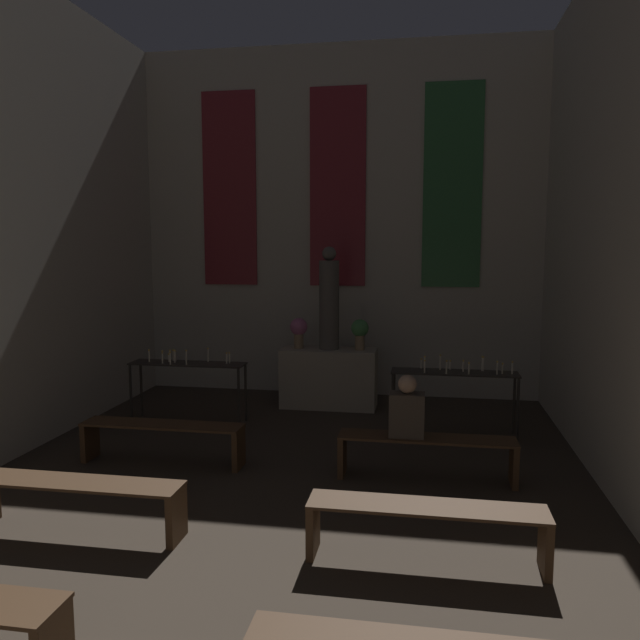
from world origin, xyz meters
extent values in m
cube|color=beige|center=(0.00, 10.77, 2.77)|extent=(6.60, 0.12, 5.54)
cube|color=maroon|center=(-1.78, 10.69, 3.33)|extent=(0.89, 0.03, 3.10)
cube|color=maroon|center=(0.00, 10.69, 3.33)|extent=(0.89, 0.03, 3.10)
cube|color=#33723F|center=(1.78, 10.69, 3.33)|extent=(0.89, 0.03, 3.10)
cube|color=#ADA38E|center=(0.00, 9.82, 0.44)|extent=(1.42, 0.57, 0.88)
cylinder|color=#5B5651|center=(0.00, 9.82, 1.54)|extent=(0.29, 0.29, 1.32)
sphere|color=#5B5651|center=(0.00, 9.82, 2.30)|extent=(0.21, 0.21, 0.21)
cylinder|color=#937A5B|center=(-0.46, 9.82, 1.00)|extent=(0.14, 0.14, 0.23)
sphere|color=#C66B9E|center=(-0.46, 9.82, 1.21)|extent=(0.26, 0.26, 0.26)
cylinder|color=#937A5B|center=(0.46, 9.82, 1.00)|extent=(0.14, 0.14, 0.23)
sphere|color=#4C9351|center=(0.46, 9.82, 1.21)|extent=(0.26, 0.26, 0.26)
cube|color=#332D28|center=(-1.79, 8.72, 0.81)|extent=(1.60, 0.38, 0.02)
cylinder|color=#332D28|center=(-2.56, 8.56, 0.40)|extent=(0.04, 0.04, 0.80)
cylinder|color=#332D28|center=(-1.02, 8.56, 0.40)|extent=(0.04, 0.04, 0.80)
cylinder|color=#332D28|center=(-2.56, 8.88, 0.40)|extent=(0.04, 0.04, 0.80)
cylinder|color=#332D28|center=(-1.02, 8.88, 0.40)|extent=(0.04, 0.04, 0.80)
cylinder|color=silver|center=(-2.07, 8.73, 0.87)|extent=(0.02, 0.02, 0.10)
sphere|color=#F9CC4C|center=(-2.07, 8.73, 0.93)|extent=(0.02, 0.02, 0.02)
cylinder|color=silver|center=(-1.21, 8.78, 0.89)|extent=(0.02, 0.02, 0.13)
sphere|color=#F9CC4C|center=(-1.21, 8.78, 0.97)|extent=(0.02, 0.02, 0.02)
cylinder|color=silver|center=(-1.24, 8.74, 0.89)|extent=(0.02, 0.02, 0.14)
sphere|color=#F9CC4C|center=(-1.24, 8.74, 0.97)|extent=(0.02, 0.02, 0.02)
cylinder|color=silver|center=(-2.11, 8.63, 0.89)|extent=(0.02, 0.02, 0.13)
sphere|color=#F9CC4C|center=(-2.11, 8.63, 0.97)|extent=(0.02, 0.02, 0.02)
cylinder|color=silver|center=(-1.54, 8.84, 0.91)|extent=(0.02, 0.02, 0.17)
sphere|color=#F9CC4C|center=(-1.54, 8.84, 1.01)|extent=(0.02, 0.02, 0.02)
cylinder|color=silver|center=(-2.34, 8.70, 0.90)|extent=(0.02, 0.02, 0.15)
sphere|color=#F9CC4C|center=(-2.34, 8.70, 0.99)|extent=(0.02, 0.02, 0.02)
cylinder|color=silver|center=(-2.11, 8.63, 0.90)|extent=(0.02, 0.02, 0.16)
sphere|color=#F9CC4C|center=(-2.11, 8.63, 0.99)|extent=(0.02, 0.02, 0.02)
cylinder|color=silver|center=(-1.97, 8.69, 0.90)|extent=(0.02, 0.02, 0.16)
sphere|color=#F9CC4C|center=(-1.97, 8.69, 0.99)|extent=(0.02, 0.02, 0.02)
cylinder|color=silver|center=(-1.76, 8.60, 0.91)|extent=(0.02, 0.02, 0.18)
sphere|color=#F9CC4C|center=(-1.76, 8.60, 1.01)|extent=(0.02, 0.02, 0.02)
cylinder|color=silver|center=(-2.05, 8.83, 0.89)|extent=(0.02, 0.02, 0.14)
sphere|color=#F9CC4C|center=(-2.05, 8.83, 0.97)|extent=(0.02, 0.02, 0.02)
cylinder|color=silver|center=(-1.97, 8.56, 0.90)|extent=(0.02, 0.02, 0.15)
sphere|color=#F9CC4C|center=(-1.97, 8.56, 0.99)|extent=(0.02, 0.02, 0.02)
cylinder|color=silver|center=(-2.05, 8.74, 0.90)|extent=(0.02, 0.02, 0.15)
sphere|color=#F9CC4C|center=(-2.05, 8.74, 0.98)|extent=(0.02, 0.02, 0.02)
cylinder|color=silver|center=(-1.99, 8.79, 0.89)|extent=(0.02, 0.02, 0.13)
sphere|color=#F9CC4C|center=(-1.99, 8.79, 0.96)|extent=(0.02, 0.02, 0.02)
cube|color=#332D28|center=(1.79, 8.72, 0.81)|extent=(1.60, 0.38, 0.02)
cylinder|color=#332D28|center=(1.02, 8.56, 0.40)|extent=(0.04, 0.04, 0.80)
cylinder|color=#332D28|center=(2.56, 8.56, 0.40)|extent=(0.04, 0.04, 0.80)
cylinder|color=#332D28|center=(1.02, 8.88, 0.40)|extent=(0.04, 0.04, 0.80)
cylinder|color=#332D28|center=(2.56, 8.88, 0.40)|extent=(0.04, 0.04, 0.80)
cylinder|color=silver|center=(2.15, 8.83, 0.91)|extent=(0.02, 0.02, 0.17)
sphere|color=#F9CC4C|center=(2.15, 8.83, 1.00)|extent=(0.02, 0.02, 0.02)
cylinder|color=silver|center=(2.38, 8.69, 0.88)|extent=(0.02, 0.02, 0.12)
sphere|color=#F9CC4C|center=(2.38, 8.69, 0.95)|extent=(0.02, 0.02, 0.02)
cylinder|color=silver|center=(1.41, 8.74, 0.91)|extent=(0.02, 0.02, 0.17)
sphere|color=#F9CC4C|center=(1.41, 8.74, 1.00)|extent=(0.02, 0.02, 0.02)
cylinder|color=silver|center=(1.90, 8.75, 0.89)|extent=(0.02, 0.02, 0.13)
sphere|color=#F9CC4C|center=(1.90, 8.75, 0.96)|extent=(0.02, 0.02, 0.02)
cylinder|color=silver|center=(1.68, 8.58, 0.90)|extent=(0.02, 0.02, 0.15)
sphere|color=#F9CC4C|center=(1.68, 8.58, 0.98)|extent=(0.02, 0.02, 0.02)
cylinder|color=silver|center=(2.14, 8.83, 0.91)|extent=(0.02, 0.02, 0.17)
sphere|color=#F9CC4C|center=(2.14, 8.83, 1.01)|extent=(0.02, 0.02, 0.02)
cylinder|color=silver|center=(1.41, 8.59, 0.90)|extent=(0.02, 0.02, 0.15)
sphere|color=#F9CC4C|center=(1.41, 8.59, 0.98)|extent=(0.02, 0.02, 0.02)
cylinder|color=silver|center=(2.31, 8.64, 0.90)|extent=(0.02, 0.02, 0.15)
sphere|color=#F9CC4C|center=(2.31, 8.64, 0.98)|extent=(0.02, 0.02, 0.02)
cylinder|color=silver|center=(1.74, 8.86, 0.87)|extent=(0.02, 0.02, 0.10)
sphere|color=#F9CC4C|center=(1.74, 8.86, 0.94)|extent=(0.02, 0.02, 0.02)
cylinder|color=silver|center=(1.96, 8.59, 0.89)|extent=(0.02, 0.02, 0.13)
sphere|color=#F9CC4C|center=(1.96, 8.59, 0.97)|extent=(0.02, 0.02, 0.02)
cylinder|color=silver|center=(1.37, 8.87, 0.88)|extent=(0.02, 0.02, 0.11)
sphere|color=#F9CC4C|center=(1.37, 8.87, 0.95)|extent=(0.02, 0.02, 0.02)
cylinder|color=silver|center=(1.61, 8.82, 0.91)|extent=(0.02, 0.02, 0.18)
sphere|color=#F9CC4C|center=(1.61, 8.82, 1.01)|extent=(0.02, 0.02, 0.02)
cylinder|color=silver|center=(2.49, 8.69, 0.89)|extent=(0.02, 0.02, 0.14)
sphere|color=#F9CC4C|center=(2.49, 8.69, 0.98)|extent=(0.02, 0.02, 0.02)
cube|color=#4C331E|center=(-1.45, 5.36, 0.45)|extent=(1.82, 0.36, 0.03)
cube|color=#4C331E|center=(-0.57, 5.36, 0.22)|extent=(0.06, 0.32, 0.43)
cube|color=#4C331E|center=(1.45, 5.36, 0.45)|extent=(1.82, 0.36, 0.03)
cube|color=#4C331E|center=(0.57, 5.36, 0.22)|extent=(0.06, 0.32, 0.43)
cube|color=#4C331E|center=(2.33, 5.36, 0.22)|extent=(0.06, 0.32, 0.43)
cube|color=#4C331E|center=(-1.45, 7.08, 0.45)|extent=(1.82, 0.36, 0.03)
cube|color=#4C331E|center=(-2.33, 7.08, 0.22)|extent=(0.06, 0.32, 0.43)
cube|color=#4C331E|center=(-0.57, 7.08, 0.22)|extent=(0.06, 0.32, 0.43)
cube|color=#4C331E|center=(1.45, 7.08, 0.45)|extent=(1.82, 0.36, 0.03)
cube|color=#4C331E|center=(0.57, 7.08, 0.22)|extent=(0.06, 0.32, 0.43)
cube|color=#4C331E|center=(2.33, 7.08, 0.22)|extent=(0.06, 0.32, 0.43)
cube|color=#4C4238|center=(1.24, 7.08, 0.68)|extent=(0.36, 0.24, 0.45)
sphere|color=tan|center=(1.24, 7.08, 1.01)|extent=(0.19, 0.19, 0.19)
camera|label=1|loc=(1.42, 0.75, 2.44)|focal=35.00mm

